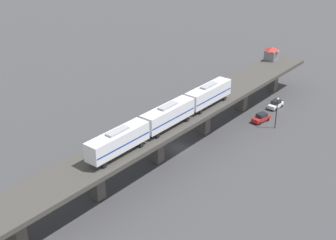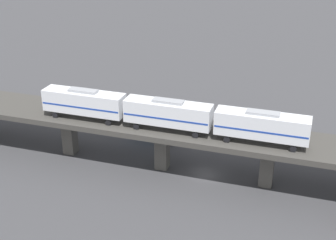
% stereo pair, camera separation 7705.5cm
% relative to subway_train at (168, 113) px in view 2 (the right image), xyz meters
% --- Properties ---
extents(ground_plane, '(400.00, 400.00, 0.00)m').
position_rel_subway_train_xyz_m(ground_plane, '(0.67, -5.30, -9.52)').
color(ground_plane, '#38383A').
extents(elevated_viaduct, '(21.11, 92.27, 6.98)m').
position_rel_subway_train_xyz_m(elevated_viaduct, '(0.65, -5.46, -3.51)').
color(elevated_viaduct, '#393733').
rests_on(elevated_viaduct, ground).
extents(subway_train, '(7.95, 37.23, 4.45)m').
position_rel_subway_train_xyz_m(subway_train, '(0.00, 0.00, 0.00)').
color(subway_train, silver).
rests_on(subway_train, elevated_viaduct).
extents(delivery_truck, '(4.47, 7.54, 3.20)m').
position_rel_subway_train_xyz_m(delivery_truck, '(10.61, 4.22, -7.76)').
color(delivery_truck, '#333338').
rests_on(delivery_truck, ground).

